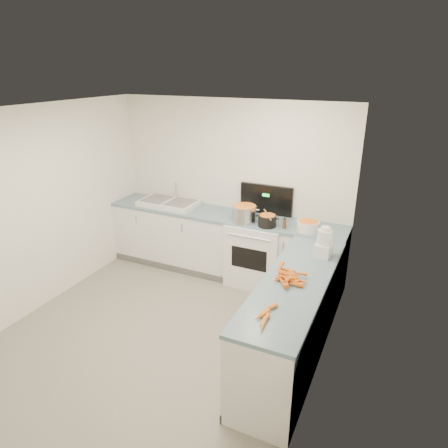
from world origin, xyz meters
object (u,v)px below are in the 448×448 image
at_px(sink, 169,203).
at_px(stove, 258,251).
at_px(extract_bottle, 284,224).
at_px(black_pot, 267,221).
at_px(mixing_bowl, 308,226).
at_px(spice_jar, 299,229).
at_px(steel_pot, 245,214).
at_px(food_processor, 324,244).

bearing_deg(sink, stove, -0.62).
relative_size(stove, extract_bottle, 10.93).
relative_size(black_pot, mixing_bowl, 0.86).
xyz_separation_m(mixing_bowl, spice_jar, (-0.09, -0.09, -0.02)).
distance_m(stove, sink, 1.54).
distance_m(stove, mixing_bowl, 0.88).
relative_size(sink, black_pot, 3.57).
distance_m(stove, steel_pot, 0.60).
relative_size(black_pot, spice_jar, 2.71).
relative_size(extract_bottle, spice_jar, 1.40).
bearing_deg(steel_pot, black_pot, -5.43).
height_order(black_pot, mixing_bowl, black_pot).
xyz_separation_m(stove, food_processor, (1.03, -0.74, 0.61)).
bearing_deg(black_pot, food_processor, -34.04).
xyz_separation_m(stove, black_pot, (0.18, -0.16, 0.53)).
bearing_deg(sink, spice_jar, -5.48).
height_order(stove, extract_bottle, stove).
distance_m(steel_pot, mixing_bowl, 0.86).
bearing_deg(black_pot, stove, 137.30).
bearing_deg(spice_jar, sink, 174.52).
xyz_separation_m(mixing_bowl, food_processor, (0.33, -0.65, 0.08)).
relative_size(sink, food_processor, 2.48).
relative_size(mixing_bowl, extract_bottle, 2.25).
distance_m(stove, black_pot, 0.58).
relative_size(sink, mixing_bowl, 3.07).
height_order(steel_pot, black_pot, steel_pot).
xyz_separation_m(sink, black_pot, (1.63, -0.18, 0.03)).
xyz_separation_m(black_pot, food_processor, (0.85, -0.58, 0.08)).
relative_size(steel_pot, food_processor, 0.96).
bearing_deg(sink, food_processor, -16.95).
bearing_deg(mixing_bowl, sink, 177.06).
height_order(stove, mixing_bowl, stove).
xyz_separation_m(spice_jar, food_processor, (0.42, -0.56, 0.10)).
height_order(mixing_bowl, food_processor, food_processor).
relative_size(sink, extract_bottle, 6.91).
relative_size(mixing_bowl, food_processor, 0.81).
relative_size(stove, mixing_bowl, 4.86).
bearing_deg(extract_bottle, mixing_bowl, 9.60).
distance_m(black_pot, mixing_bowl, 0.53).
distance_m(extract_bottle, food_processor, 0.87).
distance_m(sink, steel_pot, 1.30).
bearing_deg(spice_jar, stove, 163.46).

